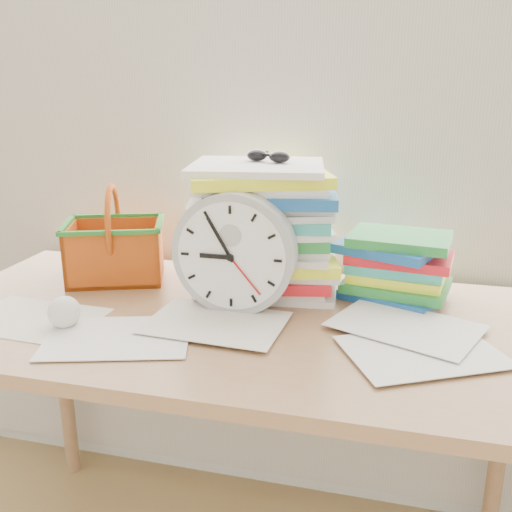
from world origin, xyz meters
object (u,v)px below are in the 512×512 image
(book_stack, at_px, (393,266))
(clock, at_px, (235,253))
(desk, at_px, (231,347))
(paper_stack, at_px, (265,228))
(basket, at_px, (114,234))

(book_stack, bearing_deg, clock, -152.82)
(desk, xyz_separation_m, clock, (0.00, 0.03, 0.21))
(paper_stack, bearing_deg, clock, -101.99)
(clock, relative_size, book_stack, 1.04)
(clock, distance_m, basket, 0.39)
(desk, xyz_separation_m, paper_stack, (0.03, 0.18, 0.23))
(desk, distance_m, paper_stack, 0.30)
(paper_stack, distance_m, book_stack, 0.32)
(desk, distance_m, basket, 0.45)
(paper_stack, relative_size, basket, 1.45)
(basket, bearing_deg, book_stack, -17.57)
(paper_stack, bearing_deg, basket, -177.74)
(desk, relative_size, book_stack, 5.33)
(desk, bearing_deg, book_stack, 31.20)
(clock, bearing_deg, book_stack, 27.18)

